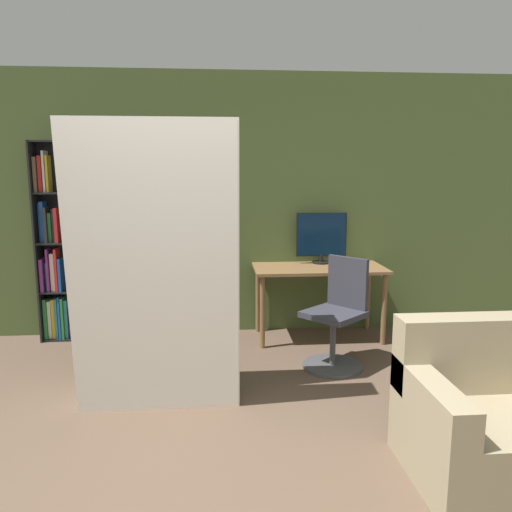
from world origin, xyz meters
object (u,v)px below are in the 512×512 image
monitor (321,236)px  mattress_near (156,269)px  mattress_far (160,262)px  armchair (484,420)px  bookshelf (72,250)px  office_chair (337,323)px

monitor → mattress_near: (-1.52, -1.66, -0.00)m
mattress_far → armchair: mattress_far is taller
bookshelf → mattress_far: 1.74m
office_chair → mattress_far: mattress_far is taller
mattress_near → armchair: size_ratio=2.42×
armchair → mattress_near: bearing=153.7°
office_chair → mattress_far: 1.64m
office_chair → armchair: size_ratio=1.13×
monitor → mattress_near: size_ratio=0.26×
monitor → mattress_near: 2.25m
armchair → bookshelf: bearing=138.3°
bookshelf → office_chair: bearing=-21.7°
bookshelf → armchair: 3.98m
mattress_far → bookshelf: bearing=126.6°
mattress_near → armchair: (1.90, -0.94, -0.71)m
bookshelf → armchair: (2.94, -2.62, -0.60)m
monitor → bookshelf: bookshelf is taller
monitor → mattress_far: mattress_far is taller
office_chair → mattress_near: (-1.46, -0.68, 0.63)m
office_chair → mattress_near: bearing=-154.9°
mattress_near → mattress_far: mattress_near is taller
armchair → mattress_far: bearing=147.2°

